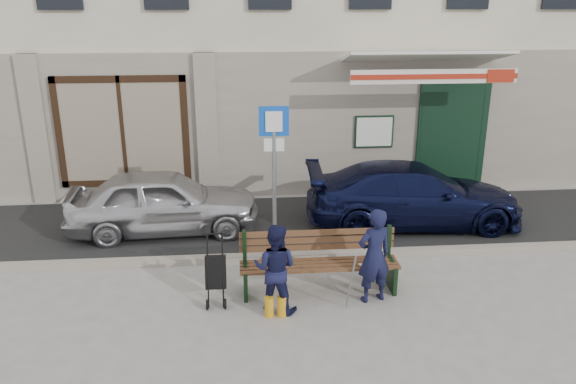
{
  "coord_description": "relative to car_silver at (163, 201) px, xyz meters",
  "views": [
    {
      "loc": [
        -0.68,
        -7.23,
        4.23
      ],
      "look_at": [
        0.08,
        1.6,
        1.2
      ],
      "focal_mm": 35.0,
      "sensor_mm": 36.0,
      "label": 1
    }
  ],
  "objects": [
    {
      "name": "ground",
      "position": [
        2.18,
        -2.97,
        -0.61
      ],
      "size": [
        80.0,
        80.0,
        0.0
      ],
      "primitive_type": "plane",
      "color": "#9E9991",
      "rests_on": "ground"
    },
    {
      "name": "asphalt_lane",
      "position": [
        2.18,
        0.13,
        -0.61
      ],
      "size": [
        60.0,
        3.2,
        0.01
      ],
      "primitive_type": "cube",
      "color": "#282828",
      "rests_on": "ground"
    },
    {
      "name": "curb",
      "position": [
        2.18,
        -1.47,
        -0.55
      ],
      "size": [
        60.0,
        0.18,
        0.12
      ],
      "primitive_type": "cube",
      "color": "#9E9384",
      "rests_on": "ground"
    },
    {
      "name": "car_silver",
      "position": [
        0.0,
        0.0,
        0.0
      ],
      "size": [
        3.65,
        1.63,
        1.22
      ],
      "primitive_type": "imported",
      "rotation": [
        0.0,
        0.0,
        1.62
      ],
      "color": "silver",
      "rests_on": "ground"
    },
    {
      "name": "car_navy",
      "position": [
        4.86,
        -0.03,
        0.0
      ],
      "size": [
        4.29,
        1.92,
        1.22
      ],
      "primitive_type": "imported",
      "rotation": [
        0.0,
        0.0,
        1.52
      ],
      "color": "black",
      "rests_on": "ground"
    },
    {
      "name": "parking_sign",
      "position": [
        2.04,
        -1.3,
        1.15
      ],
      "size": [
        0.49,
        0.08,
        2.63
      ],
      "rotation": [
        0.0,
        0.0,
        0.01
      ],
      "color": "gray",
      "rests_on": "ground"
    },
    {
      "name": "bench",
      "position": [
        2.58,
        -2.6,
        -0.15
      ],
      "size": [
        2.4,
        1.17,
        0.98
      ],
      "color": "brown",
      "rests_on": "ground"
    },
    {
      "name": "man",
      "position": [
        3.38,
        -2.94,
        0.11
      ],
      "size": [
        0.6,
        0.48,
        1.44
      ],
      "primitive_type": "imported",
      "rotation": [
        0.0,
        0.0,
        3.43
      ],
      "color": "#131534",
      "rests_on": "ground"
    },
    {
      "name": "woman",
      "position": [
        1.93,
        -3.09,
        0.05
      ],
      "size": [
        0.76,
        0.68,
        1.31
      ],
      "primitive_type": "imported",
      "rotation": [
        0.0,
        0.0,
        2.82
      ],
      "color": "#15173B",
      "rests_on": "ground"
    },
    {
      "name": "stroller",
      "position": [
        1.08,
        -2.8,
        -0.15
      ],
      "size": [
        0.31,
        0.43,
        1.05
      ],
      "rotation": [
        0.0,
        0.0,
        -0.02
      ],
      "color": "black",
      "rests_on": "ground"
    }
  ]
}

